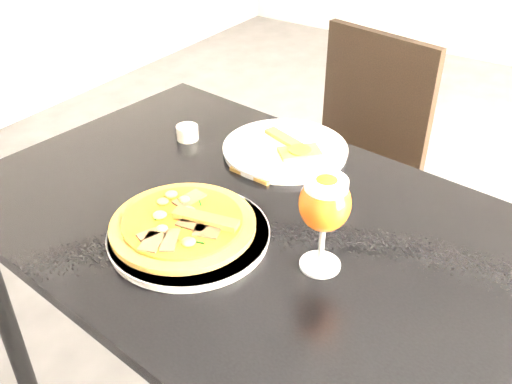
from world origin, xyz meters
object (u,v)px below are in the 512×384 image
Objects in this scene: chair_far at (348,164)px; beer_glass at (325,204)px; dining_table at (244,246)px; pizza at (184,223)px.

chair_far is 0.90m from beer_glass.
beer_glass is at bearing -58.28° from chair_far.
chair_far is at bearing 111.11° from beer_glass.
chair_far is at bearing 102.38° from dining_table.
chair_far is 4.65× the size of beer_glass.
dining_table is 6.59× the size of beer_glass.
pizza reaches higher than dining_table.
dining_table is at bearing 165.06° from beer_glass.
chair_far reaches higher than dining_table.
chair_far is 0.87m from pizza.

